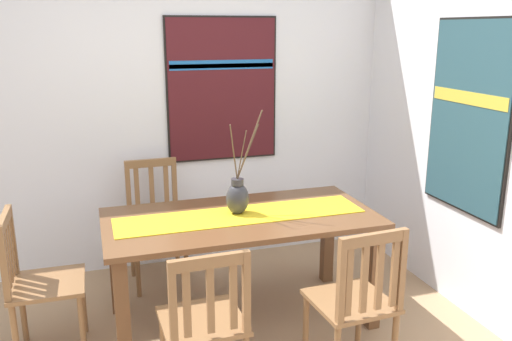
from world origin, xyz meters
TOP-DOWN VIEW (x-y plane):
  - wall_back at (0.00, 1.86)m, footprint 6.40×0.12m
  - dining_table at (0.29, 0.72)m, footprint 1.75×0.87m
  - table_runner at (0.29, 0.72)m, footprint 1.61×0.36m
  - centerpiece_vase at (0.28, 0.76)m, footprint 0.24×0.18m
  - chair_0 at (-0.13, -0.04)m, footprint 0.43×0.43m
  - chair_1 at (0.70, -0.10)m, footprint 0.45×0.45m
  - chair_2 at (-0.18, 1.48)m, footprint 0.43×0.43m
  - chair_3 at (-0.97, 0.69)m, footprint 0.42×0.42m
  - painting_on_back_wall at (0.44, 1.79)m, footprint 0.91×0.05m
  - painting_on_side_wall at (1.79, 0.48)m, footprint 0.05×0.78m

SIDE VIEW (x-z plane):
  - chair_0 at x=-0.13m, z-range 0.03..0.92m
  - chair_3 at x=-0.97m, z-range 0.03..0.94m
  - chair_2 at x=-0.18m, z-range 0.02..0.96m
  - chair_1 at x=0.70m, z-range 0.02..0.95m
  - dining_table at x=0.29m, z-range 0.26..1.01m
  - table_runner at x=0.29m, z-range 0.74..0.75m
  - centerpiece_vase at x=0.28m, z-range 0.52..1.21m
  - wall_back at x=0.00m, z-range 0.00..2.70m
  - painting_on_side_wall at x=1.79m, z-range 0.71..1.99m
  - painting_on_back_wall at x=0.44m, z-range 0.86..2.02m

